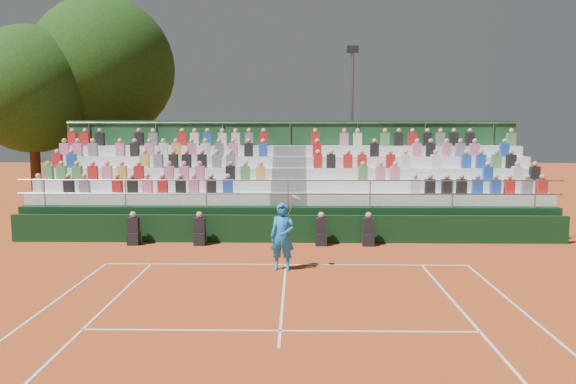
{
  "coord_description": "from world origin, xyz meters",
  "views": [
    {
      "loc": [
        0.36,
        -16.63,
        4.25
      ],
      "look_at": [
        0.0,
        3.5,
        1.8
      ],
      "focal_mm": 35.0,
      "sensor_mm": 36.0,
      "label": 1
    }
  ],
  "objects_px": {
    "floodlight_mast": "(352,113)",
    "tree_east": "(103,69)",
    "tree_west": "(31,90)",
    "tennis_player": "(283,237)"
  },
  "relations": [
    {
      "from": "tree_west",
      "to": "tree_east",
      "type": "relative_size",
      "value": 0.83
    },
    {
      "from": "tennis_player",
      "to": "tree_west",
      "type": "bearing_deg",
      "value": 136.81
    },
    {
      "from": "floodlight_mast",
      "to": "tree_east",
      "type": "bearing_deg",
      "value": 176.35
    },
    {
      "from": "tennis_player",
      "to": "tree_west",
      "type": "distance_m",
      "value": 18.27
    },
    {
      "from": "tree_east",
      "to": "floodlight_mast",
      "type": "height_order",
      "value": "tree_east"
    },
    {
      "from": "tennis_player",
      "to": "floodlight_mast",
      "type": "relative_size",
      "value": 0.27
    },
    {
      "from": "tree_east",
      "to": "tree_west",
      "type": "bearing_deg",
      "value": -142.4
    },
    {
      "from": "tree_west",
      "to": "tree_east",
      "type": "bearing_deg",
      "value": 37.6
    },
    {
      "from": "tennis_player",
      "to": "floodlight_mast",
      "type": "distance_m",
      "value": 14.31
    },
    {
      "from": "tree_west",
      "to": "tree_east",
      "type": "xyz_separation_m",
      "value": [
        2.88,
        2.22,
        1.24
      ]
    }
  ]
}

